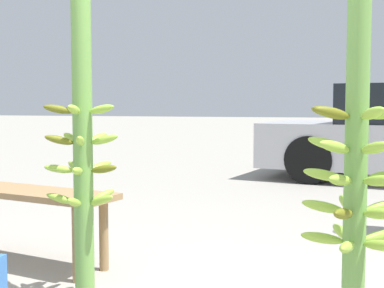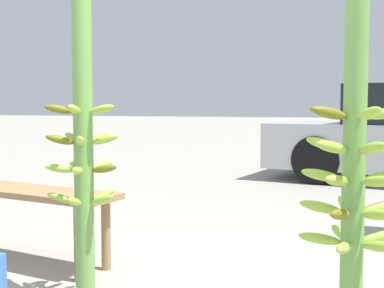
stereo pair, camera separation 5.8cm
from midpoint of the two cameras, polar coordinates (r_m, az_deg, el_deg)
The scene contains 3 objects.
banana_stalk_left at distance 2.92m, azimuth -12.11°, elevation -1.02°, with size 0.40×0.41×1.62m.
banana_stalk_center at distance 2.31m, azimuth 16.37°, elevation -3.45°, with size 0.45×0.45×1.54m.
market_bench at distance 3.76m, azimuth -17.62°, elevation -5.94°, with size 1.35×0.63×0.51m.
Camera 1 is at (0.70, -2.08, 1.08)m, focal length 50.00 mm.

